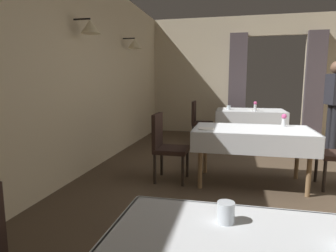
{
  "coord_description": "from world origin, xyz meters",
  "views": [
    {
      "loc": [
        -1.0,
        -3.71,
        1.36
      ],
      "look_at": [
        -1.88,
        0.19,
        0.75
      ],
      "focal_mm": 31.11,
      "sensor_mm": 36.0,
      "label": 1
    }
  ],
  "objects_px": {
    "chair_mid_left": "(166,144)",
    "person_diner_standing_aside": "(334,101)",
    "plate_mid_b": "(206,129)",
    "flower_vase_far": "(255,106)",
    "plate_far_d": "(226,108)",
    "chair_far_left": "(199,120)",
    "glass_near_d": "(226,212)",
    "dining_table_far": "(250,114)",
    "plate_far_b": "(254,110)",
    "flower_vase_mid": "(284,120)",
    "glass_far_c": "(229,107)",
    "dining_table_mid": "(252,135)"
  },
  "relations": [
    {
      "from": "chair_far_left",
      "to": "flower_vase_far",
      "type": "xyz_separation_m",
      "value": [
        1.19,
        -0.19,
        0.35
      ]
    },
    {
      "from": "person_diner_standing_aside",
      "to": "flower_vase_mid",
      "type": "bearing_deg",
      "value": -125.08
    },
    {
      "from": "chair_far_left",
      "to": "plate_far_d",
      "type": "relative_size",
      "value": 4.78
    },
    {
      "from": "chair_far_left",
      "to": "plate_mid_b",
      "type": "bearing_deg",
      "value": -81.47
    },
    {
      "from": "glass_far_c",
      "to": "person_diner_standing_aside",
      "type": "xyz_separation_m",
      "value": [
        1.87,
        -0.78,
        0.23
      ]
    },
    {
      "from": "flower_vase_mid",
      "to": "plate_far_b",
      "type": "bearing_deg",
      "value": 96.02
    },
    {
      "from": "dining_table_far",
      "to": "plate_far_b",
      "type": "height_order",
      "value": "plate_far_b"
    },
    {
      "from": "plate_mid_b",
      "to": "person_diner_standing_aside",
      "type": "distance_m",
      "value": 2.93
    },
    {
      "from": "plate_far_d",
      "to": "plate_mid_b",
      "type": "bearing_deg",
      "value": -93.08
    },
    {
      "from": "glass_near_d",
      "to": "flower_vase_far",
      "type": "bearing_deg",
      "value": 84.81
    },
    {
      "from": "chair_mid_left",
      "to": "glass_far_c",
      "type": "relative_size",
      "value": 9.95
    },
    {
      "from": "dining_table_mid",
      "to": "chair_mid_left",
      "type": "height_order",
      "value": "chair_mid_left"
    },
    {
      "from": "chair_mid_left",
      "to": "plate_far_d",
      "type": "distance_m",
      "value": 3.17
    },
    {
      "from": "dining_table_mid",
      "to": "plate_far_d",
      "type": "xyz_separation_m",
      "value": [
        -0.42,
        2.96,
        0.1
      ]
    },
    {
      "from": "plate_far_b",
      "to": "person_diner_standing_aside",
      "type": "height_order",
      "value": "person_diner_standing_aside"
    },
    {
      "from": "chair_far_left",
      "to": "plate_far_b",
      "type": "relative_size",
      "value": 4.07
    },
    {
      "from": "dining_table_far",
      "to": "flower_vase_far",
      "type": "xyz_separation_m",
      "value": [
        0.08,
        -0.3,
        0.21
      ]
    },
    {
      "from": "dining_table_far",
      "to": "plate_far_b",
      "type": "relative_size",
      "value": 6.35
    },
    {
      "from": "chair_mid_left",
      "to": "flower_vase_far",
      "type": "distance_m",
      "value": 2.83
    },
    {
      "from": "dining_table_far",
      "to": "glass_near_d",
      "type": "distance_m",
      "value": 5.38
    },
    {
      "from": "chair_mid_left",
      "to": "person_diner_standing_aside",
      "type": "bearing_deg",
      "value": 36.2
    },
    {
      "from": "dining_table_far",
      "to": "plate_mid_b",
      "type": "xyz_separation_m",
      "value": [
        -0.7,
        -2.85,
        0.1
      ]
    },
    {
      "from": "flower_vase_mid",
      "to": "person_diner_standing_aside",
      "type": "bearing_deg",
      "value": 54.92
    },
    {
      "from": "person_diner_standing_aside",
      "to": "glass_far_c",
      "type": "bearing_deg",
      "value": 157.46
    },
    {
      "from": "chair_far_left",
      "to": "glass_far_c",
      "type": "height_order",
      "value": "chair_far_left"
    },
    {
      "from": "dining_table_mid",
      "to": "plate_mid_b",
      "type": "xyz_separation_m",
      "value": [
        -0.59,
        -0.2,
        0.1
      ]
    },
    {
      "from": "plate_far_d",
      "to": "dining_table_mid",
      "type": "bearing_deg",
      "value": -81.93
    },
    {
      "from": "chair_mid_left",
      "to": "plate_far_d",
      "type": "relative_size",
      "value": 4.78
    },
    {
      "from": "chair_mid_left",
      "to": "flower_vase_mid",
      "type": "xyz_separation_m",
      "value": [
        1.58,
        0.4,
        0.33
      ]
    },
    {
      "from": "chair_far_left",
      "to": "plate_far_b",
      "type": "height_order",
      "value": "chair_far_left"
    },
    {
      "from": "dining_table_far",
      "to": "plate_far_b",
      "type": "bearing_deg",
      "value": -0.01
    },
    {
      "from": "flower_vase_far",
      "to": "plate_mid_b",
      "type": "bearing_deg",
      "value": -107.01
    },
    {
      "from": "person_diner_standing_aside",
      "to": "plate_far_b",
      "type": "bearing_deg",
      "value": 148.22
    },
    {
      "from": "flower_vase_far",
      "to": "glass_far_c",
      "type": "relative_size",
      "value": 2.22
    },
    {
      "from": "dining_table_far",
      "to": "flower_vase_mid",
      "type": "relative_size",
      "value": 8.31
    },
    {
      "from": "dining_table_mid",
      "to": "plate_far_b",
      "type": "height_order",
      "value": "plate_far_b"
    },
    {
      "from": "glass_far_c",
      "to": "plate_far_d",
      "type": "relative_size",
      "value": 0.48
    },
    {
      "from": "plate_far_d",
      "to": "chair_mid_left",
      "type": "bearing_deg",
      "value": -103.3
    },
    {
      "from": "plate_mid_b",
      "to": "flower_vase_far",
      "type": "relative_size",
      "value": 1.02
    },
    {
      "from": "chair_mid_left",
      "to": "glass_near_d",
      "type": "distance_m",
      "value": 2.75
    },
    {
      "from": "glass_near_d",
      "to": "flower_vase_far",
      "type": "relative_size",
      "value": 0.45
    },
    {
      "from": "flower_vase_mid",
      "to": "glass_far_c",
      "type": "height_order",
      "value": "flower_vase_mid"
    },
    {
      "from": "chair_far_left",
      "to": "plate_mid_b",
      "type": "distance_m",
      "value": 2.77
    },
    {
      "from": "glass_near_d",
      "to": "dining_table_mid",
      "type": "bearing_deg",
      "value": 84.31
    },
    {
      "from": "flower_vase_mid",
      "to": "flower_vase_far",
      "type": "distance_m",
      "value": 2.08
    },
    {
      "from": "chair_mid_left",
      "to": "glass_near_d",
      "type": "height_order",
      "value": "chair_mid_left"
    },
    {
      "from": "plate_mid_b",
      "to": "plate_far_d",
      "type": "bearing_deg",
      "value": 86.92
    },
    {
      "from": "chair_far_left",
      "to": "person_diner_standing_aside",
      "type": "bearing_deg",
      "value": -15.77
    },
    {
      "from": "glass_near_d",
      "to": "plate_far_b",
      "type": "height_order",
      "value": "glass_near_d"
    },
    {
      "from": "chair_mid_left",
      "to": "person_diner_standing_aside",
      "type": "relative_size",
      "value": 0.54
    }
  ]
}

